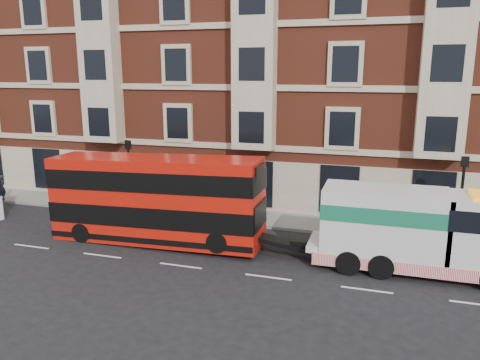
# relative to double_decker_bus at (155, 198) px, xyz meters

# --- Properties ---
(ground) EXTENTS (120.00, 120.00, 0.00)m
(ground) POSITION_rel_double_decker_bus_xyz_m (2.36, -2.38, -2.30)
(ground) COLOR black
(ground) RESTS_ON ground
(sidewalk) EXTENTS (90.00, 3.00, 0.15)m
(sidewalk) POSITION_rel_double_decker_bus_xyz_m (2.36, 5.12, -2.23)
(sidewalk) COLOR slate
(sidewalk) RESTS_ON ground
(victorian_terrace) EXTENTS (45.00, 12.00, 20.40)m
(victorian_terrace) POSITION_rel_double_decker_bus_xyz_m (2.86, 12.62, 7.76)
(victorian_terrace) COLOR brown
(victorian_terrace) RESTS_ON ground
(lamp_post_west) EXTENTS (0.35, 0.15, 4.35)m
(lamp_post_west) POSITION_rel_double_decker_bus_xyz_m (-3.64, 3.82, 0.37)
(lamp_post_west) COLOR black
(lamp_post_west) RESTS_ON sidewalk
(lamp_post_east) EXTENTS (0.35, 0.15, 4.35)m
(lamp_post_east) POSITION_rel_double_decker_bus_xyz_m (14.36, 3.82, 0.37)
(lamp_post_east) COLOR black
(lamp_post_east) RESTS_ON sidewalk
(double_decker_bus) EXTENTS (10.74, 2.46, 4.35)m
(double_decker_bus) POSITION_rel_double_decker_bus_xyz_m (0.00, 0.00, 0.00)
(double_decker_bus) COLOR red
(double_decker_bus) RESTS_ON ground
(tow_truck) EXTENTS (8.60, 2.54, 3.58)m
(tow_truck) POSITION_rel_double_decker_bus_xyz_m (12.06, -0.00, -0.40)
(tow_truck) COLOR silver
(tow_truck) RESTS_ON ground
(pedestrian) EXTENTS (0.72, 0.70, 1.66)m
(pedestrian) POSITION_rel_double_decker_bus_xyz_m (-13.13, 3.77, -1.32)
(pedestrian) COLOR black
(pedestrian) RESTS_ON sidewalk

